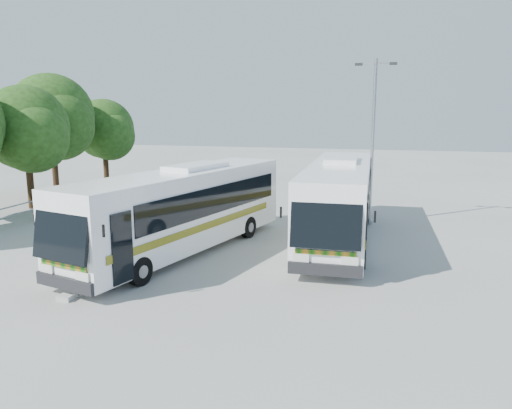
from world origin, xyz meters
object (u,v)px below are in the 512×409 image
(tree_far_c, at_px, (27,128))
(tree_far_e, at_px, (105,129))
(tree_far_d, at_px, (52,116))
(coach_main, at_px, (182,209))
(coach_adjacent, at_px, (339,199))
(lamppost, at_px, (373,135))

(tree_far_c, distance_m, tree_far_e, 8.22)
(tree_far_d, distance_m, coach_main, 15.81)
(tree_far_c, bearing_deg, coach_adjacent, -8.30)
(tree_far_c, relative_size, lamppost, 0.88)
(tree_far_e, relative_size, coach_adjacent, 0.53)
(tree_far_c, bearing_deg, tree_far_e, 93.54)
(tree_far_e, distance_m, coach_adjacent, 20.13)
(tree_far_d, xyz_separation_m, lamppost, (18.75, -2.77, -0.73))
(tree_far_c, xyz_separation_m, tree_far_d, (-1.19, 3.70, 0.56))
(coach_adjacent, bearing_deg, coach_main, -150.02)
(tree_far_e, distance_m, coach_main, 18.26)
(tree_far_c, xyz_separation_m, lamppost, (17.56, 0.93, -0.17))
(tree_far_e, height_order, lamppost, lamppost)
(tree_far_e, bearing_deg, lamppost, -21.93)
(coach_adjacent, height_order, lamppost, lamppost)
(tree_far_d, bearing_deg, tree_far_e, 81.37)
(coach_main, xyz_separation_m, lamppost, (6.45, 6.63, 2.43))
(lamppost, bearing_deg, tree_far_c, -175.96)
(coach_main, bearing_deg, tree_far_c, 166.90)
(tree_far_d, xyz_separation_m, tree_far_e, (0.68, 4.50, -0.93))
(tree_far_c, distance_m, lamppost, 17.59)
(coach_main, bearing_deg, tree_far_e, 143.97)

